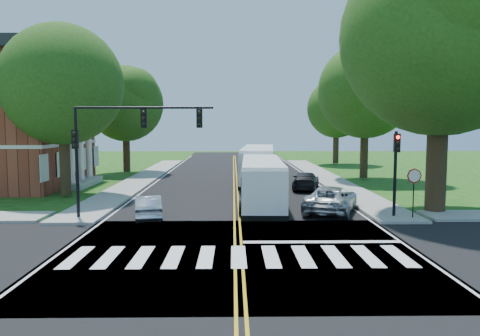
{
  "coord_description": "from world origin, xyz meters",
  "views": [
    {
      "loc": [
        -0.2,
        -17.45,
        4.87
      ],
      "look_at": [
        0.2,
        9.36,
        2.4
      ],
      "focal_mm": 35.0,
      "sensor_mm": 36.0,
      "label": 1
    }
  ],
  "objects_px": {
    "bus_follow": "(258,164)",
    "suv": "(331,199)",
    "bus_lead": "(262,182)",
    "dark_sedan": "(306,181)",
    "hatchback": "(148,207)",
    "signal_nw": "(122,135)",
    "signal_ne": "(396,162)"
  },
  "relations": [
    {
      "from": "signal_nw",
      "to": "bus_follow",
      "type": "height_order",
      "value": "signal_nw"
    },
    {
      "from": "bus_lead",
      "to": "suv",
      "type": "xyz_separation_m",
      "value": [
        3.75,
        -2.12,
        -0.74
      ]
    },
    {
      "from": "hatchback",
      "to": "signal_nw",
      "type": "bearing_deg",
      "value": -6.69
    },
    {
      "from": "signal_ne",
      "to": "hatchback",
      "type": "bearing_deg",
      "value": 179.56
    },
    {
      "from": "bus_lead",
      "to": "dark_sedan",
      "type": "height_order",
      "value": "bus_lead"
    },
    {
      "from": "bus_lead",
      "to": "hatchback",
      "type": "bearing_deg",
      "value": 34.06
    },
    {
      "from": "signal_nw",
      "to": "hatchback",
      "type": "xyz_separation_m",
      "value": [
        1.25,
        0.11,
        -3.76
      ]
    },
    {
      "from": "signal_nw",
      "to": "bus_lead",
      "type": "relative_size",
      "value": 0.66
    },
    {
      "from": "bus_lead",
      "to": "signal_nw",
      "type": "bearing_deg",
      "value": 30.14
    },
    {
      "from": "signal_nw",
      "to": "hatchback",
      "type": "relative_size",
      "value": 1.93
    },
    {
      "from": "signal_nw",
      "to": "signal_ne",
      "type": "xyz_separation_m",
      "value": [
        14.06,
        0.01,
        -1.41
      ]
    },
    {
      "from": "suv",
      "to": "bus_follow",
      "type": "bearing_deg",
      "value": -54.74
    },
    {
      "from": "signal_ne",
      "to": "bus_follow",
      "type": "distance_m",
      "value": 16.21
    },
    {
      "from": "signal_nw",
      "to": "dark_sedan",
      "type": "bearing_deg",
      "value": 44.54
    },
    {
      "from": "signal_ne",
      "to": "hatchback",
      "type": "distance_m",
      "value": 13.02
    },
    {
      "from": "bus_lead",
      "to": "suv",
      "type": "distance_m",
      "value": 4.37
    },
    {
      "from": "bus_follow",
      "to": "dark_sedan",
      "type": "height_order",
      "value": "bus_follow"
    },
    {
      "from": "hatchback",
      "to": "dark_sedan",
      "type": "bearing_deg",
      "value": -144.06
    },
    {
      "from": "bus_lead",
      "to": "hatchback",
      "type": "distance_m",
      "value": 7.3
    },
    {
      "from": "bus_follow",
      "to": "hatchback",
      "type": "bearing_deg",
      "value": 71.01
    },
    {
      "from": "signal_nw",
      "to": "suv",
      "type": "distance_m",
      "value": 11.85
    },
    {
      "from": "bus_follow",
      "to": "suv",
      "type": "bearing_deg",
      "value": 109.33
    },
    {
      "from": "signal_ne",
      "to": "hatchback",
      "type": "relative_size",
      "value": 1.19
    },
    {
      "from": "bus_lead",
      "to": "signal_ne",
      "type": "bearing_deg",
      "value": 151.02
    },
    {
      "from": "signal_ne",
      "to": "suv",
      "type": "relative_size",
      "value": 0.83
    },
    {
      "from": "signal_ne",
      "to": "signal_nw",
      "type": "bearing_deg",
      "value": -179.95
    },
    {
      "from": "bus_follow",
      "to": "suv",
      "type": "xyz_separation_m",
      "value": [
        3.38,
        -13.01,
        -0.86
      ]
    },
    {
      "from": "signal_ne",
      "to": "suv",
      "type": "bearing_deg",
      "value": 147.74
    },
    {
      "from": "signal_ne",
      "to": "suv",
      "type": "xyz_separation_m",
      "value": [
        -2.93,
        1.85,
        -2.22
      ]
    },
    {
      "from": "hatchback",
      "to": "suv",
      "type": "relative_size",
      "value": 0.7
    },
    {
      "from": "signal_nw",
      "to": "bus_lead",
      "type": "distance_m",
      "value": 8.87
    },
    {
      "from": "dark_sedan",
      "to": "bus_follow",
      "type": "bearing_deg",
      "value": -37.02
    }
  ]
}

